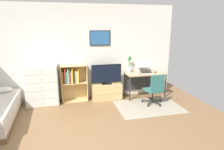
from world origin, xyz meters
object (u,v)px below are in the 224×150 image
Objects in this scene: dresser at (42,85)px; wine_glass at (138,70)px; tv_stand at (106,91)px; computer_mouse at (155,72)px; desk at (144,77)px; television at (107,74)px; office_chair at (155,89)px; bookshelf at (72,80)px; bamboo_vase at (129,65)px; laptop at (145,70)px.

dresser reaches higher than wine_glass.
dresser is 1.30× the size of tv_stand.
desk is at bearing 161.40° from computer_mouse.
television reaches higher than office_chair.
television is 0.74× the size of desk.
bookshelf is (0.81, 0.06, 0.06)m from dresser.
computer_mouse is (1.49, -0.11, 0.53)m from tv_stand.
office_chair reaches higher than computer_mouse.
television reaches higher than computer_mouse.
office_chair is at bearing -32.09° from tv_stand.
wine_glass is at bearing -58.07° from bamboo_vase.
bookshelf reaches higher than television.
dresser is at bearing -179.52° from tv_stand.
bookshelf reaches higher than office_chair.
office_chair is (1.18, -0.72, -0.30)m from television.
laptop is at bearing 2.13° from television.
television is 2.05× the size of laptop.
dresser is 6.25× the size of wine_glass.
computer_mouse is at bearing -18.60° from desk.
computer_mouse is 0.81m from bamboo_vase.
dresser reaches higher than bookshelf.
bamboo_vase is at bearing 167.25° from desk.
bookshelf is 1.22× the size of office_chair.
dresser reaches higher than television.
computer_mouse is 0.60m from wine_glass.
laptop is (2.19, -0.02, 0.18)m from bookshelf.
television is 1.41m from office_chair.
laptop is (1.22, 0.02, 0.57)m from tv_stand.
television is at bearing -178.84° from desk.
television is 1.77× the size of bamboo_vase.
bamboo_vase is (-0.49, 0.08, 0.17)m from laptop.
laptop is at bearing 0.73° from dresser.
desk is 0.21m from laptop.
bookshelf is 1.20× the size of television.
office_chair is 0.84m from laptop.
desk is 6.54× the size of wine_glass.
tv_stand is (1.78, 0.02, -0.33)m from dresser.
desk reaches higher than tv_stand.
dresser is 3.01m from laptop.
office_chair is (0.01, -0.74, -0.14)m from desk.
computer_mouse reaches higher than desk.
computer_mouse is at bearing 58.32° from office_chair.
computer_mouse is (2.46, -0.15, 0.13)m from bookshelf.
bookshelf is at bearing 4.36° from dresser.
dresser is 2.55m from bamboo_vase.
computer_mouse is at bearing -19.84° from laptop.
office_chair is 1.75× the size of bamboo_vase.
office_chair is 4.78× the size of wine_glass.
wine_glass is at bearing -6.66° from bookshelf.
television reaches higher than tv_stand.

